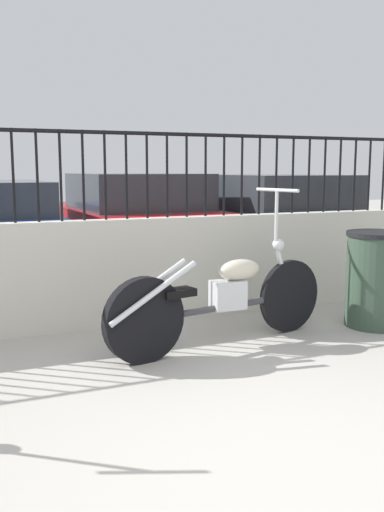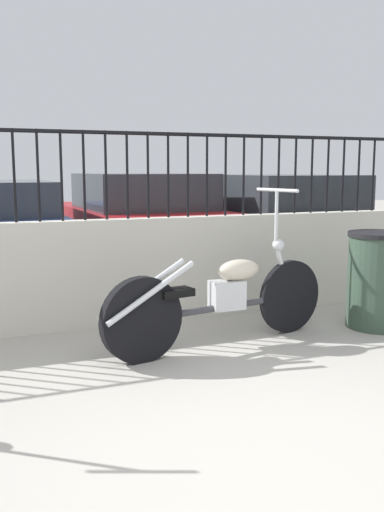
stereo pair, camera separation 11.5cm
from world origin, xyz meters
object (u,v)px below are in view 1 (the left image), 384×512
(trash_bin, at_px, (377,279))
(car_red, at_px, (134,221))
(motorcycle_dark_grey, at_px, (213,299))
(car_black, at_px, (273,220))

(trash_bin, bearing_deg, car_red, 105.49)
(motorcycle_dark_grey, height_order, car_red, car_red)
(car_black, bearing_deg, car_red, 76.22)
(trash_bin, relative_size, car_red, 0.22)
(motorcycle_dark_grey, relative_size, trash_bin, 2.40)
(car_red, bearing_deg, car_black, -106.62)
(car_red, distance_m, car_black, 2.14)
(motorcycle_dark_grey, height_order, car_black, car_black)
(motorcycle_dark_grey, xyz_separation_m, car_red, (0.59, 4.02, 0.30))
(motorcycle_dark_grey, height_order, trash_bin, motorcycle_dark_grey)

